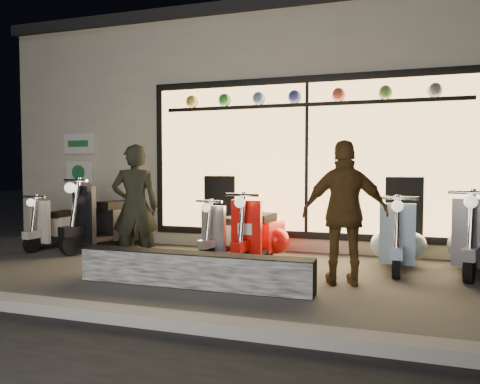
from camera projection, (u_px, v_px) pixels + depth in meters
The scene contains 12 objects.
ground at pixel (218, 275), 6.06m from camera, with size 40.00×40.00×0.00m, color #383533.
kerb at pixel (139, 317), 4.16m from camera, with size 40.00×0.25×0.12m, color slate.
shop_building at pixel (296, 136), 10.68m from camera, with size 10.20×6.23×4.20m.
graffiti_barrier at pixel (193, 270), 5.45m from camera, with size 2.84×0.28×0.40m, color black.
scooter_silver at pixel (231, 234), 7.27m from camera, with size 0.58×1.24×0.88m.
scooter_red at pixel (261, 234), 6.96m from camera, with size 0.56×1.40×1.00m.
scooter_black at pixel (115, 221), 8.05m from camera, with size 0.86×1.62×1.16m.
scooter_cream at pixel (61, 226), 8.22m from camera, with size 0.45×1.25×0.89m.
scooter_blue at pixel (398, 239), 6.50m from camera, with size 0.46×1.37×0.99m.
scooter_grey at pixel (478, 240), 6.24m from camera, with size 0.74×1.49×1.06m.
man at pixel (135, 207), 6.37m from camera, with size 0.62×0.41×1.71m, color black.
woman at pixel (345, 213), 5.52m from camera, with size 1.01×0.42×1.72m, color brown.
Camera 1 is at (2.14, -5.61, 1.39)m, focal length 35.00 mm.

